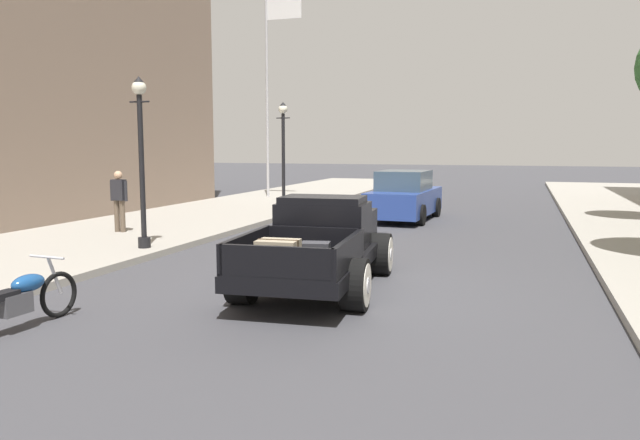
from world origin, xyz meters
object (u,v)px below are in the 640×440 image
Objects in this scene: hotrod_truck_black at (322,243)px; pedestrian_sidewalk_left at (119,197)px; motorcycle_parked at (16,299)px; street_lamp_far at (283,148)px; street_lamp_near at (141,149)px; car_background_blue at (405,197)px; flagpole at (272,71)px.

hotrod_truck_black is 7.87m from pedestrian_sidewalk_left.
hotrod_truck_black is 2.37× the size of motorcycle_parked.
pedestrian_sidewalk_left is 0.43× the size of street_lamp_far.
street_lamp_near is 8.44m from street_lamp_far.
motorcycle_parked is (-3.00, -3.92, -0.31)m from hotrod_truck_black.
street_lamp_near reaches higher than car_background_blue.
hotrod_truck_black is 1.31× the size of street_lamp_far.
hotrod_truck_black is at bearing -64.31° from flagpole.
street_lamp_far is at bearing 178.63° from car_background_blue.
street_lamp_near is at bearing -79.13° from flagpole.
street_lamp_near is (2.14, -2.02, 1.30)m from pedestrian_sidewalk_left.
hotrod_truck_black is 5.35m from street_lamp_near.
car_background_blue is (-0.38, 9.98, 0.01)m from hotrod_truck_black.
street_lamp_far reaches higher than pedestrian_sidewalk_left.
pedestrian_sidewalk_left is 6.92m from street_lamp_far.
hotrod_truck_black reaches higher than motorcycle_parked.
car_background_blue is 10.35m from flagpole.
flagpole reaches higher than pedestrian_sidewalk_left.
motorcycle_parked is 14.25m from street_lamp_far.
pedestrian_sidewalk_left is at bearing 117.59° from motorcycle_parked.
motorcycle_parked is at bearing -100.68° from car_background_blue.
street_lamp_near is at bearing 161.19° from hotrod_truck_black.
street_lamp_far reaches higher than hotrod_truck_black.
street_lamp_far is at bearing 89.58° from street_lamp_near.
motorcycle_parked is 0.55× the size of street_lamp_far.
street_lamp_near is at bearing -90.42° from street_lamp_far.
car_background_blue reaches higher than hotrod_truck_black.
pedestrian_sidewalk_left is (-6.58, -6.32, 0.32)m from car_background_blue.
hotrod_truck_black is at bearing -87.84° from car_background_blue.
pedestrian_sidewalk_left is at bearing -108.91° from street_lamp_far.
flagpole is at bearing 100.87° from street_lamp_near.
flagpole is (-7.12, 5.61, 5.00)m from car_background_blue.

